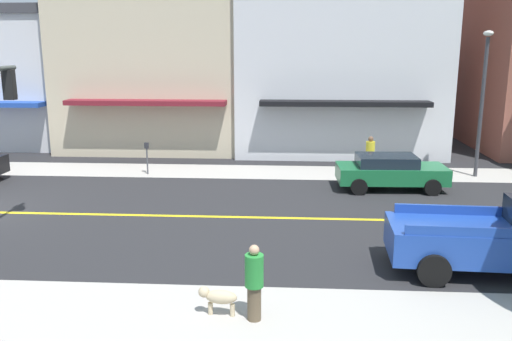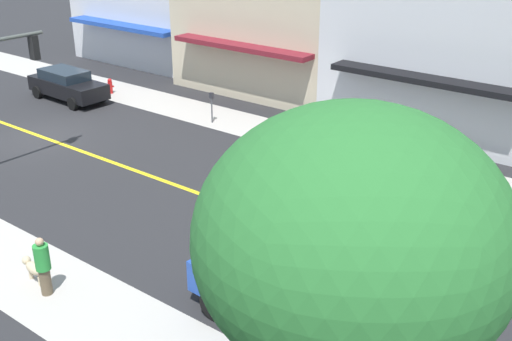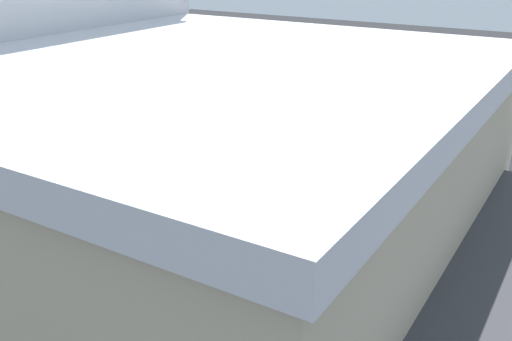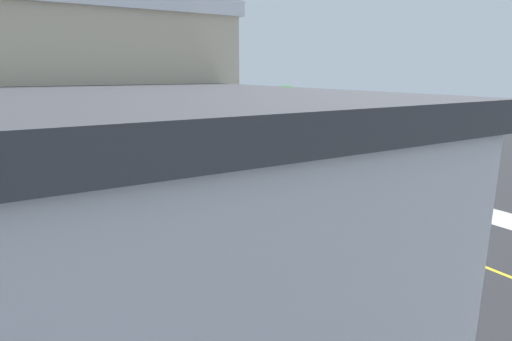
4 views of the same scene
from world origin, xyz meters
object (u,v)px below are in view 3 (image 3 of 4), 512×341
(pedestrian_red_shirt, at_px, (451,177))
(traffic_light_mast, at_px, (462,137))
(street_tree_left_near, at_px, (214,69))
(pedestrian_green_shirt, at_px, (334,149))
(parking_meter, at_px, (328,270))
(green_sedan_left_curb, at_px, (154,197))
(small_dog, at_px, (345,159))
(blue_pickup_truck, at_px, (221,142))
(pedestrian_yellow_shirt, at_px, (130,212))
(street_lamp, at_px, (49,136))

(pedestrian_red_shirt, bearing_deg, traffic_light_mast, -90.19)
(street_tree_left_near, height_order, pedestrian_green_shirt, street_tree_left_near)
(parking_meter, xyz_separation_m, green_sedan_left_curb, (1.96, 10.37, -0.20))
(small_dog, bearing_deg, parking_meter, -64.11)
(pedestrian_red_shirt, height_order, small_dog, pedestrian_red_shirt)
(traffic_light_mast, relative_size, pedestrian_red_shirt, 3.41)
(blue_pickup_truck, bearing_deg, street_tree_left_near, -47.01)
(street_tree_left_near, relative_size, pedestrian_green_shirt, 4.12)
(pedestrian_yellow_shirt, relative_size, pedestrian_green_shirt, 1.07)
(green_sedan_left_curb, height_order, pedestrian_green_shirt, pedestrian_green_shirt)
(street_lamp, relative_size, pedestrian_yellow_shirt, 3.51)
(traffic_light_mast, bearing_deg, street_lamp, -57.16)
(green_sedan_left_curb, bearing_deg, pedestrian_yellow_shirt, 100.85)
(street_tree_left_near, distance_m, blue_pickup_truck, 5.32)
(street_tree_left_near, distance_m, street_lamp, 13.45)
(traffic_light_mast, bearing_deg, parking_meter, -11.66)
(blue_pickup_truck, bearing_deg, pedestrian_red_shirt, -169.06)
(pedestrian_red_shirt, relative_size, small_dog, 1.93)
(traffic_light_mast, distance_m, pedestrian_red_shirt, 3.42)
(pedestrian_green_shirt, bearing_deg, traffic_light_mast, 31.07)
(green_sedan_left_curb, distance_m, pedestrian_yellow_shirt, 2.25)
(parking_meter, distance_m, traffic_light_mast, 10.86)
(parking_meter, relative_size, green_sedan_left_curb, 0.33)
(traffic_light_mast, distance_m, street_lamp, 19.84)
(parking_meter, height_order, pedestrian_red_shirt, pedestrian_red_shirt)
(small_dog, bearing_deg, pedestrian_yellow_shirt, -106.16)
(blue_pickup_truck, relative_size, small_dog, 7.18)
(street_tree_left_near, bearing_deg, street_lamp, 179.65)
(parking_meter, height_order, street_lamp, street_lamp)
(green_sedan_left_curb, xyz_separation_m, pedestrian_red_shirt, (10.11, -11.85, 0.11))
(green_sedan_left_curb, bearing_deg, small_dog, -118.87)
(street_lamp, bearing_deg, street_tree_left_near, -0.35)
(street_tree_left_near, distance_m, green_sedan_left_curb, 12.40)
(street_tree_left_near, xyz_separation_m, parking_meter, (-12.95, -14.47, -3.82))
(blue_pickup_truck, height_order, pedestrian_red_shirt, blue_pickup_truck)
(green_sedan_left_curb, relative_size, blue_pickup_truck, 0.71)
(traffic_light_mast, height_order, pedestrian_yellow_shirt, traffic_light_mast)
(pedestrian_red_shirt, bearing_deg, blue_pickup_truck, 168.17)
(parking_meter, distance_m, small_dog, 13.64)
(pedestrian_yellow_shirt, relative_size, small_dog, 2.10)
(green_sedan_left_curb, bearing_deg, blue_pickup_truck, -79.95)
(parking_meter, xyz_separation_m, pedestrian_red_shirt, (12.07, -1.48, -0.09))
(pedestrian_red_shirt, bearing_deg, green_sedan_left_curb, -159.53)
(street_tree_left_near, bearing_deg, pedestrian_red_shirt, -93.16)
(street_lamp, height_order, small_dog, street_lamp)
(blue_pickup_truck, distance_m, pedestrian_green_shirt, 7.01)
(green_sedan_left_curb, height_order, small_dog, green_sedan_left_curb)
(street_lamp, relative_size, small_dog, 7.37)
(green_sedan_left_curb, distance_m, small_dog, 12.10)
(pedestrian_yellow_shirt, bearing_deg, parking_meter, -40.44)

